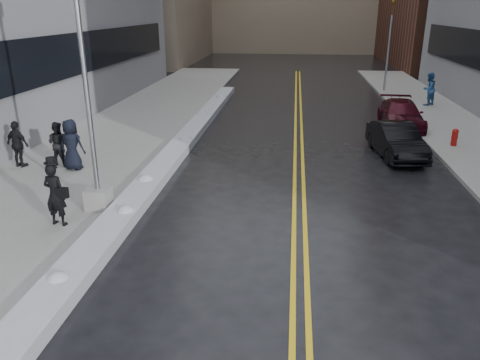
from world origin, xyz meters
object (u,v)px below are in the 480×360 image
(traffic_signal, at_px, (389,42))
(pedestrian_c, at_px, (72,145))
(fire_hydrant, at_px, (455,136))
(car_black, at_px, (396,140))
(pedestrian_d, at_px, (18,144))
(pedestrian_east, at_px, (429,89))
(pedestrian_b, at_px, (58,143))
(pedestrian_fedora, at_px, (55,195))
(car_maroon, at_px, (401,115))
(lamppost, at_px, (91,128))

(traffic_signal, relative_size, pedestrian_c, 3.29)
(pedestrian_c, bearing_deg, fire_hydrant, -155.47)
(pedestrian_c, height_order, car_black, pedestrian_c)
(fire_hydrant, distance_m, pedestrian_d, 17.30)
(pedestrian_d, height_order, pedestrian_east, pedestrian_east)
(fire_hydrant, bearing_deg, pedestrian_b, -164.26)
(traffic_signal, distance_m, pedestrian_d, 24.82)
(pedestrian_c, bearing_deg, pedestrian_d, 4.87)
(pedestrian_east, height_order, car_black, pedestrian_east)
(traffic_signal, height_order, pedestrian_d, traffic_signal)
(pedestrian_b, relative_size, pedestrian_c, 0.89)
(fire_hydrant, relative_size, pedestrian_b, 0.45)
(pedestrian_c, height_order, pedestrian_d, pedestrian_c)
(traffic_signal, relative_size, pedestrian_east, 3.15)
(pedestrian_d, bearing_deg, pedestrian_fedora, 147.70)
(car_maroon, bearing_deg, car_black, -101.07)
(pedestrian_east, relative_size, car_maroon, 0.42)
(pedestrian_fedora, bearing_deg, pedestrian_c, -59.98)
(lamppost, height_order, pedestrian_east, lamppost)
(fire_hydrant, bearing_deg, pedestrian_fedora, -144.64)
(lamppost, xyz_separation_m, pedestrian_c, (-2.27, 3.23, -1.47))
(pedestrian_c, relative_size, pedestrian_d, 1.08)
(pedestrian_fedora, relative_size, pedestrian_b, 1.07)
(car_black, bearing_deg, traffic_signal, 74.43)
(pedestrian_east, bearing_deg, fire_hydrant, 41.56)
(traffic_signal, xyz_separation_m, car_maroon, (-1.00, -10.49, -2.74))
(lamppost, bearing_deg, pedestrian_d, 142.82)
(fire_hydrant, relative_size, traffic_signal, 0.12)
(pedestrian_fedora, distance_m, car_maroon, 17.09)
(pedestrian_c, relative_size, car_black, 0.45)
(pedestrian_b, bearing_deg, fire_hydrant, -155.62)
(pedestrian_fedora, height_order, car_maroon, pedestrian_fedora)
(pedestrian_c, xyz_separation_m, pedestrian_east, (15.69, 13.66, 0.04))
(lamppost, distance_m, pedestrian_d, 5.66)
(pedestrian_east, distance_m, car_maroon, 6.00)
(pedestrian_c, bearing_deg, car_maroon, -141.25)
(pedestrian_c, distance_m, pedestrian_east, 20.80)
(fire_hydrant, height_order, pedestrian_b, pedestrian_b)
(pedestrian_east, bearing_deg, pedestrian_d, -3.82)
(lamppost, bearing_deg, pedestrian_c, 125.04)
(lamppost, distance_m, fire_hydrant, 14.81)
(lamppost, distance_m, pedestrian_c, 4.22)
(lamppost, distance_m, pedestrian_fedora, 2.03)
(pedestrian_c, xyz_separation_m, car_black, (11.91, 3.42, -0.40))
(pedestrian_d, distance_m, car_black, 14.38)
(pedestrian_fedora, relative_size, car_maroon, 0.38)
(lamppost, distance_m, car_maroon, 15.89)
(lamppost, height_order, traffic_signal, lamppost)
(pedestrian_d, bearing_deg, traffic_signal, -112.63)
(pedestrian_fedora, xyz_separation_m, pedestrian_east, (14.06, 18.08, 0.09))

